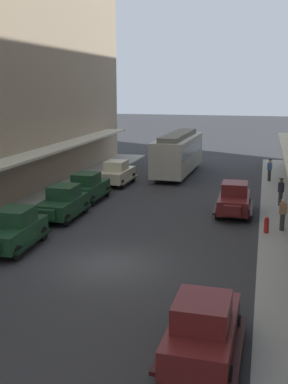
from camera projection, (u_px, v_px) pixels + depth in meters
The scene contains 12 objects.
ground_plane at pixel (109, 265), 19.78m from camera, with size 200.00×200.00×0.00m, color #2D2D30.
parked_car_0 at pixel (203, 326), 12.86m from camera, with size 2.21×4.28×1.84m.
parked_car_1 at pixel (63, 202), 26.49m from camera, with size 2.17×4.27×1.84m.
parked_car_2 at pixel (14, 229), 21.57m from camera, with size 2.28×4.31×1.84m.
parked_car_3 at pixel (88, 186), 30.54m from camera, with size 2.19×4.28×1.84m.
parked_car_4 at pixel (234, 198), 27.29m from camera, with size 2.20×4.28×1.84m.
parked_car_5 at pixel (117, 172), 35.41m from camera, with size 2.23×4.29×1.84m.
streetcar at pixel (178, 152), 39.24m from camera, with size 2.76×9.66×3.46m.
fire_hydrant at pixel (266, 225), 23.49m from camera, with size 0.24×0.24×0.82m.
pedestrian_1 at pixel (281, 192), 28.74m from camera, with size 0.36×0.28×1.67m.
pedestrian_3 at pixel (283, 214), 23.79m from camera, with size 0.36×0.24×1.64m.
pedestrian_4 at pixel (270, 170), 36.06m from camera, with size 0.36×0.28×1.67m.
Camera 1 is at (6.01, -17.68, 7.35)m, focal length 44.40 mm.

